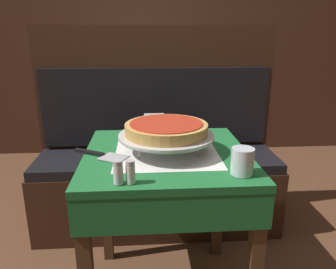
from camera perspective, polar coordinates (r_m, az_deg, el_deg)
name	(u,v)px	position (r m, az deg, el deg)	size (l,w,h in m)	color
dining_table_front	(166,176)	(1.43, -0.28, -7.18)	(0.69, 0.69, 0.75)	#1E6B33
dining_table_rear	(146,99)	(2.98, -3.88, 6.12)	(0.77, 0.77, 0.75)	beige
booth_bench	(157,170)	(2.15, -1.86, -6.24)	(1.53, 0.46, 1.28)	#3D2316
back_wall_panel	(152,36)	(3.41, -2.72, 16.73)	(6.00, 0.04, 2.40)	#4C2D1E
pizza_pan_stand	(167,137)	(1.36, -0.09, -0.38)	(0.40, 0.40, 0.08)	#ADADB2
deep_dish_pizza	(167,129)	(1.35, -0.09, 1.01)	(0.34, 0.34, 0.05)	tan
pizza_server	(101,155)	(1.36, -11.54, -3.51)	(0.24, 0.16, 0.01)	#BCBCC1
water_glass_near	(242,161)	(1.18, 12.83, -4.57)	(0.08, 0.08, 0.10)	silver
salt_shaker	(118,172)	(1.10, -8.68, -6.53)	(0.03, 0.03, 0.08)	silver
pepper_shaker	(130,172)	(1.10, -6.56, -6.54)	(0.03, 0.03, 0.08)	silver
napkin_holder	(154,123)	(1.65, -2.42, 2.01)	(0.10, 0.05, 0.09)	#B2B2B7
condiment_caddy	(137,84)	(2.96, -5.42, 8.74)	(0.13, 0.13, 0.16)	black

